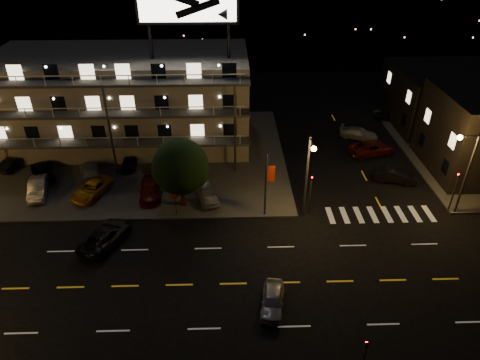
{
  "coord_description": "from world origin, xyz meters",
  "views": [
    {
      "loc": [
        1.82,
        -22.84,
        23.39
      ],
      "look_at": [
        2.74,
        8.0,
        4.09
      ],
      "focal_mm": 32.0,
      "sensor_mm": 36.0,
      "label": 1
    }
  ],
  "objects_px": {
    "road_car_east": "(272,300)",
    "road_car_west": "(106,236)",
    "side_car_0": "(395,176)",
    "lot_car_4": "(207,193)",
    "lot_car_7": "(89,172)",
    "lot_car_2": "(92,189)",
    "tree": "(180,168)"
  },
  "relations": [
    {
      "from": "road_car_east",
      "to": "road_car_west",
      "type": "distance_m",
      "value": 15.03
    },
    {
      "from": "side_car_0",
      "to": "road_car_east",
      "type": "distance_m",
      "value": 21.27
    },
    {
      "from": "lot_car_4",
      "to": "lot_car_7",
      "type": "bearing_deg",
      "value": 144.51
    },
    {
      "from": "lot_car_2",
      "to": "side_car_0",
      "type": "distance_m",
      "value": 30.18
    },
    {
      "from": "side_car_0",
      "to": "road_car_east",
      "type": "relative_size",
      "value": 1.13
    },
    {
      "from": "lot_car_2",
      "to": "side_car_0",
      "type": "relative_size",
      "value": 1.1
    },
    {
      "from": "side_car_0",
      "to": "lot_car_4",
      "type": "bearing_deg",
      "value": 113.31
    },
    {
      "from": "lot_car_7",
      "to": "road_car_west",
      "type": "distance_m",
      "value": 11.07
    },
    {
      "from": "lot_car_7",
      "to": "road_car_west",
      "type": "xyz_separation_m",
      "value": [
        4.05,
        -10.3,
        -0.11
      ]
    },
    {
      "from": "lot_car_7",
      "to": "road_car_west",
      "type": "bearing_deg",
      "value": 90.51
    },
    {
      "from": "lot_car_2",
      "to": "lot_car_7",
      "type": "distance_m",
      "value": 3.4
    },
    {
      "from": "tree",
      "to": "lot_car_2",
      "type": "relative_size",
      "value": 1.42
    },
    {
      "from": "lot_car_2",
      "to": "lot_car_7",
      "type": "height_order",
      "value": "lot_car_7"
    },
    {
      "from": "road_car_west",
      "to": "lot_car_4",
      "type": "bearing_deg",
      "value": -120.56
    },
    {
      "from": "lot_car_7",
      "to": "road_car_east",
      "type": "xyz_separation_m",
      "value": [
        17.23,
        -17.54,
        -0.2
      ]
    },
    {
      "from": "lot_car_4",
      "to": "road_car_east",
      "type": "bearing_deg",
      "value": -85.16
    },
    {
      "from": "lot_car_2",
      "to": "road_car_east",
      "type": "bearing_deg",
      "value": -21.25
    },
    {
      "from": "tree",
      "to": "lot_car_7",
      "type": "distance_m",
      "value": 11.72
    },
    {
      "from": "tree",
      "to": "lot_car_7",
      "type": "xyz_separation_m",
      "value": [
        -10.01,
        5.16,
        -3.26
      ]
    },
    {
      "from": "lot_car_7",
      "to": "side_car_0",
      "type": "distance_m",
      "value": 31.27
    },
    {
      "from": "lot_car_4",
      "to": "road_car_west",
      "type": "height_order",
      "value": "lot_car_4"
    },
    {
      "from": "lot_car_4",
      "to": "road_car_east",
      "type": "height_order",
      "value": "lot_car_4"
    },
    {
      "from": "tree",
      "to": "road_car_east",
      "type": "relative_size",
      "value": 1.77
    },
    {
      "from": "tree",
      "to": "lot_car_2",
      "type": "distance_m",
      "value": 9.7
    },
    {
      "from": "side_car_0",
      "to": "road_car_west",
      "type": "relative_size",
      "value": 0.81
    },
    {
      "from": "road_car_west",
      "to": "tree",
      "type": "bearing_deg",
      "value": -115.92
    },
    {
      "from": "lot_car_4",
      "to": "side_car_0",
      "type": "relative_size",
      "value": 1.0
    },
    {
      "from": "lot_car_4",
      "to": "side_car_0",
      "type": "bearing_deg",
      "value": -7.52
    },
    {
      "from": "side_car_0",
      "to": "road_car_east",
      "type": "height_order",
      "value": "side_car_0"
    },
    {
      "from": "side_car_0",
      "to": "road_car_west",
      "type": "distance_m",
      "value": 28.56
    },
    {
      "from": "lot_car_2",
      "to": "lot_car_7",
      "type": "relative_size",
      "value": 0.98
    },
    {
      "from": "tree",
      "to": "road_car_west",
      "type": "height_order",
      "value": "tree"
    }
  ]
}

